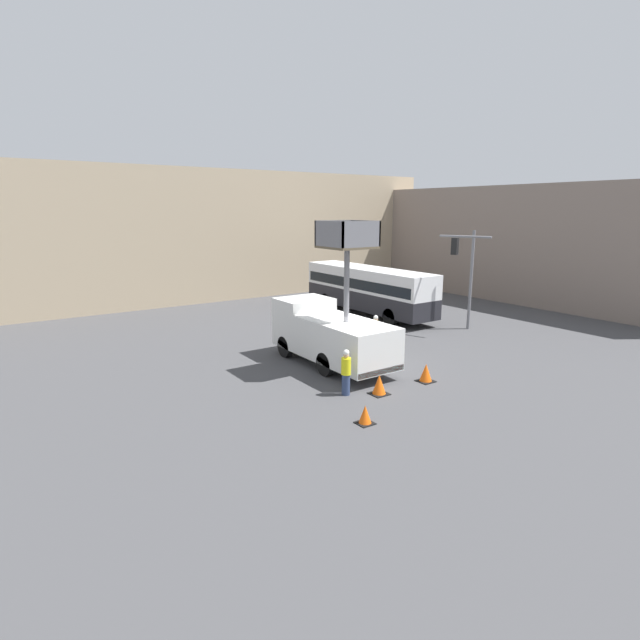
# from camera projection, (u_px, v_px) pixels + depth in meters

# --- Properties ---
(ground_plane) EXTENTS (120.00, 120.00, 0.00)m
(ground_plane) POSITION_uv_depth(u_px,v_px,m) (353.00, 365.00, 23.10)
(ground_plane) COLOR #424244
(building_backdrop_far) EXTENTS (44.00, 10.00, 10.07)m
(building_backdrop_far) POSITION_uv_depth(u_px,v_px,m) (176.00, 234.00, 41.09)
(building_backdrop_far) COLOR tan
(building_backdrop_far) RESTS_ON ground_plane
(building_backdrop_side) EXTENTS (10.00, 28.00, 8.84)m
(building_backdrop_side) POSITION_uv_depth(u_px,v_px,m) (538.00, 242.00, 40.88)
(building_backdrop_side) COLOR gray
(building_backdrop_side) RESTS_ON ground_plane
(utility_truck) EXTENTS (2.50, 6.83, 6.60)m
(utility_truck) POSITION_uv_depth(u_px,v_px,m) (330.00, 332.00, 22.89)
(utility_truck) COLOR silver
(utility_truck) RESTS_ON ground_plane
(city_bus) EXTENTS (2.43, 11.03, 3.20)m
(city_bus) POSITION_uv_depth(u_px,v_px,m) (368.00, 287.00, 33.85)
(city_bus) COLOR #232328
(city_bus) RESTS_ON ground_plane
(traffic_light_pole) EXTENTS (3.06, 2.80, 5.88)m
(traffic_light_pole) POSITION_uv_depth(u_px,v_px,m) (466.00, 265.00, 28.41)
(traffic_light_pole) COLOR slate
(traffic_light_pole) RESTS_ON ground_plane
(road_worker_near_truck) EXTENTS (0.38, 0.38, 1.82)m
(road_worker_near_truck) POSITION_uv_depth(u_px,v_px,m) (346.00, 372.00, 19.23)
(road_worker_near_truck) COLOR navy
(road_worker_near_truck) RESTS_ON ground_plane
(road_worker_directing) EXTENTS (0.38, 0.38, 1.81)m
(road_worker_directing) POSITION_uv_depth(u_px,v_px,m) (375.00, 333.00, 25.48)
(road_worker_directing) COLOR navy
(road_worker_directing) RESTS_ON ground_plane
(traffic_cone_near_truck) EXTENTS (0.57, 0.57, 0.65)m
(traffic_cone_near_truck) POSITION_uv_depth(u_px,v_px,m) (365.00, 415.00, 16.75)
(traffic_cone_near_truck) COLOR black
(traffic_cone_near_truck) RESTS_ON ground_plane
(traffic_cone_mid_road) EXTENTS (0.67, 0.67, 0.77)m
(traffic_cone_mid_road) POSITION_uv_depth(u_px,v_px,m) (426.00, 373.00, 20.85)
(traffic_cone_mid_road) COLOR black
(traffic_cone_mid_road) RESTS_ON ground_plane
(traffic_cone_far_side) EXTENTS (0.69, 0.69, 0.79)m
(traffic_cone_far_side) POSITION_uv_depth(u_px,v_px,m) (379.00, 385.00, 19.41)
(traffic_cone_far_side) COLOR black
(traffic_cone_far_side) RESTS_ON ground_plane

